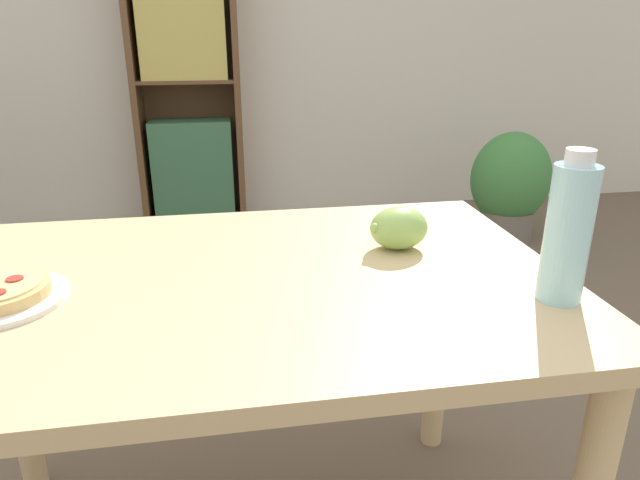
{
  "coord_description": "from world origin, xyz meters",
  "views": [
    {
      "loc": [
        0.11,
        -1.07,
        1.16
      ],
      "look_at": [
        0.28,
        -0.08,
        0.79
      ],
      "focal_mm": 32.0,
      "sensor_mm": 36.0,
      "label": 1
    }
  ],
  "objects_px": {
    "grape_bunch": "(399,228)",
    "bookshelf": "(187,93)",
    "potted_plant_floor": "(510,186)",
    "drink_bottle": "(568,232)"
  },
  "relations": [
    {
      "from": "bookshelf",
      "to": "potted_plant_floor",
      "type": "height_order",
      "value": "bookshelf"
    },
    {
      "from": "grape_bunch",
      "to": "bookshelf",
      "type": "distance_m",
      "value": 2.5
    },
    {
      "from": "bookshelf",
      "to": "potted_plant_floor",
      "type": "bearing_deg",
      "value": -19.22
    },
    {
      "from": "bookshelf",
      "to": "potted_plant_floor",
      "type": "relative_size",
      "value": 2.78
    },
    {
      "from": "grape_bunch",
      "to": "bookshelf",
      "type": "relative_size",
      "value": 0.07
    },
    {
      "from": "grape_bunch",
      "to": "drink_bottle",
      "type": "height_order",
      "value": "drink_bottle"
    },
    {
      "from": "grape_bunch",
      "to": "potted_plant_floor",
      "type": "distance_m",
      "value": 2.25
    },
    {
      "from": "grape_bunch",
      "to": "potted_plant_floor",
      "type": "xyz_separation_m",
      "value": [
        1.23,
        1.82,
        -0.45
      ]
    },
    {
      "from": "grape_bunch",
      "to": "drink_bottle",
      "type": "bearing_deg",
      "value": -54.29
    },
    {
      "from": "bookshelf",
      "to": "grape_bunch",
      "type": "bearing_deg",
      "value": -77.49
    }
  ]
}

